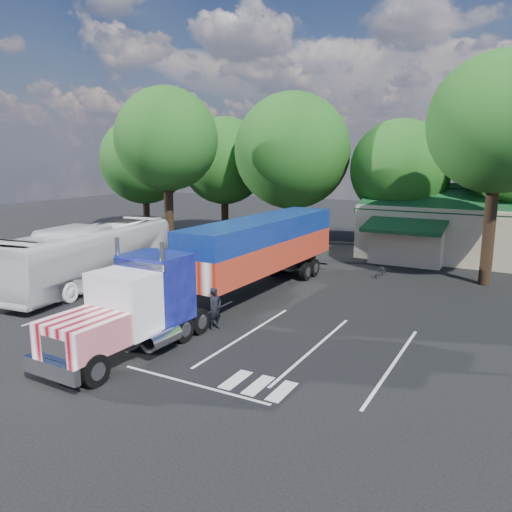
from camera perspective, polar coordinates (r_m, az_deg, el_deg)
The scene contains 12 objects.
ground at distance 28.50m, azimuth -0.67°, elevation -4.22°, with size 120.00×120.00×0.00m, color black.
tree_row_a at distance 53.79m, azimuth -12.66°, elevation 10.63°, with size 9.00×9.00×11.68m.
tree_row_b at distance 49.40m, azimuth -3.64°, elevation 10.79°, with size 8.40×8.40×11.35m.
tree_row_c at distance 44.14m, azimuth 4.17°, elevation 11.88°, with size 10.00×10.00×13.05m.
tree_row_d at distance 42.45m, azimuth 16.15°, elevation 9.52°, with size 8.00×8.00×10.60m.
tree_near_left at distance 38.35m, azimuth -10.19°, elevation 12.95°, with size 7.60×7.60×12.65m.
tree_near_right at distance 32.45m, azimuth 26.02°, elevation 13.45°, with size 8.00×8.00×13.50m.
semi_truck at distance 25.99m, azimuth -2.26°, elevation -0.08°, with size 3.52×21.22×4.43m.
woman at distance 22.52m, azimuth -4.70°, elevation -6.01°, with size 0.70×0.46×1.92m, color black.
bicycle at distance 32.97m, azimuth 14.06°, elevation -1.68°, with size 0.53×1.53×0.81m, color black.
tour_bus at distance 31.39m, azimuth -18.36°, elevation 0.08°, with size 3.07×13.12×3.65m, color silver.
silver_sedan at distance 39.42m, azimuth 15.94°, elevation 0.80°, with size 1.49×4.27×1.41m, color #B7B9C0.
Camera 1 is at (13.57, -23.84, 7.72)m, focal length 35.00 mm.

